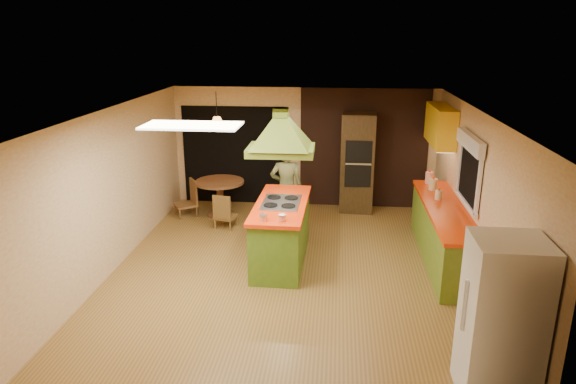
# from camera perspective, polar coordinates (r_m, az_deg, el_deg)

# --- Properties ---
(ground) EXTENTS (6.50, 6.50, 0.00)m
(ground) POSITION_cam_1_polar(r_m,az_deg,el_deg) (8.21, 0.15, -8.57)
(ground) COLOR olive
(ground) RESTS_ON ground
(room_walls) EXTENTS (5.50, 6.50, 6.50)m
(room_walls) POSITION_cam_1_polar(r_m,az_deg,el_deg) (7.74, 0.16, -0.22)
(room_walls) COLOR beige
(room_walls) RESTS_ON ground
(ceiling_plane) EXTENTS (6.50, 6.50, 0.00)m
(ceiling_plane) POSITION_cam_1_polar(r_m,az_deg,el_deg) (7.45, 0.17, 8.97)
(ceiling_plane) COLOR silver
(ceiling_plane) RESTS_ON room_walls
(brick_panel) EXTENTS (2.64, 0.03, 2.50)m
(brick_panel) POSITION_cam_1_polar(r_m,az_deg,el_deg) (10.84, 8.40, 4.76)
(brick_panel) COLOR #381E14
(brick_panel) RESTS_ON ground
(nook_opening) EXTENTS (2.20, 0.03, 2.10)m
(nook_opening) POSITION_cam_1_polar(r_m,az_deg,el_deg) (11.09, -6.01, 4.08)
(nook_opening) COLOR black
(nook_opening) RESTS_ON ground
(right_counter) EXTENTS (0.62, 3.05, 0.92)m
(right_counter) POSITION_cam_1_polar(r_m,az_deg,el_deg) (8.72, 16.84, -4.43)
(right_counter) COLOR olive
(right_counter) RESTS_ON ground
(upper_cabinets) EXTENTS (0.34, 1.40, 0.70)m
(upper_cabinets) POSITION_cam_1_polar(r_m,az_deg,el_deg) (9.86, 16.58, 7.11)
(upper_cabinets) COLOR yellow
(upper_cabinets) RESTS_ON room_walls
(window_right) EXTENTS (0.12, 1.35, 1.06)m
(window_right) POSITION_cam_1_polar(r_m,az_deg,el_deg) (8.20, 19.59, 3.55)
(window_right) COLOR black
(window_right) RESTS_ON room_walls
(fluor_panel) EXTENTS (1.20, 0.60, 0.03)m
(fluor_panel) POSITION_cam_1_polar(r_m,az_deg,el_deg) (6.49, -10.64, 7.26)
(fluor_panel) COLOR white
(fluor_panel) RESTS_ON ceiling_plane
(kitchen_island) EXTENTS (0.85, 2.02, 1.01)m
(kitchen_island) POSITION_cam_1_polar(r_m,az_deg,el_deg) (8.30, -0.76, -4.44)
(kitchen_island) COLOR #578120
(kitchen_island) RESTS_ON ground
(range_hood) EXTENTS (1.02, 0.74, 0.79)m
(range_hood) POSITION_cam_1_polar(r_m,az_deg,el_deg) (7.82, -0.81, 7.52)
(range_hood) COLOR #576A1A
(range_hood) RESTS_ON ceiling_plane
(man) EXTENTS (0.62, 0.43, 1.65)m
(man) POSITION_cam_1_polar(r_m,az_deg,el_deg) (9.47, -0.17, 0.42)
(man) COLOR brown
(man) RESTS_ON ground
(refrigerator) EXTENTS (0.71, 0.67, 1.72)m
(refrigerator) POSITION_cam_1_polar(r_m,az_deg,el_deg) (5.65, 22.62, -13.04)
(refrigerator) COLOR white
(refrigerator) RESTS_ON ground
(wall_oven) EXTENTS (0.71, 0.64, 2.04)m
(wall_oven) POSITION_cam_1_polar(r_m,az_deg,el_deg) (10.61, 7.76, 3.23)
(wall_oven) COLOR #463116
(wall_oven) RESTS_ON ground
(dining_table) EXTENTS (0.98, 0.98, 0.73)m
(dining_table) POSITION_cam_1_polar(r_m,az_deg,el_deg) (10.43, -7.56, 0.09)
(dining_table) COLOR brown
(dining_table) RESTS_ON ground
(chair_left) EXTENTS (0.56, 0.56, 0.74)m
(chair_left) POSITION_cam_1_polar(r_m,az_deg,el_deg) (10.56, -11.36, -0.70)
(chair_left) COLOR brown
(chair_left) RESTS_ON ground
(chair_near) EXTENTS (0.45, 0.45, 0.68)m
(chair_near) POSITION_cam_1_polar(r_m,az_deg,el_deg) (9.83, -6.94, -2.04)
(chair_near) COLOR brown
(chair_near) RESTS_ON ground
(pendant_lamp) EXTENTS (0.43, 0.43, 0.24)m
(pendant_lamp) POSITION_cam_1_polar(r_m,az_deg,el_deg) (10.11, -7.88, 7.62)
(pendant_lamp) COLOR #FF9E3F
(pendant_lamp) RESTS_ON ceiling_plane
(canister_large) EXTENTS (0.18, 0.18, 0.21)m
(canister_large) POSITION_cam_1_polar(r_m,az_deg,el_deg) (9.77, 15.42, 1.54)
(canister_large) COLOR #F4DCC4
(canister_large) RESTS_ON right_counter
(canister_medium) EXTENTS (0.19, 0.19, 0.20)m
(canister_medium) POSITION_cam_1_polar(r_m,az_deg,el_deg) (9.38, 15.82, 0.83)
(canister_medium) COLOR beige
(canister_medium) RESTS_ON right_counter
(canister_small) EXTENTS (0.15, 0.15, 0.16)m
(canister_small) POSITION_cam_1_polar(r_m,az_deg,el_deg) (8.88, 16.38, -0.30)
(canister_small) COLOR beige
(canister_small) RESTS_ON right_counter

